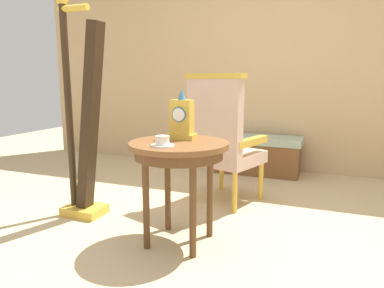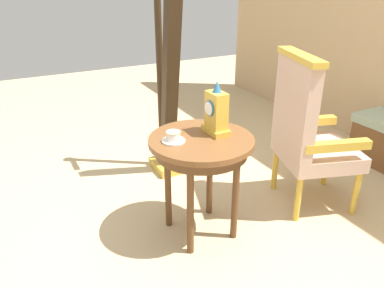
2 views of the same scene
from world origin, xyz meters
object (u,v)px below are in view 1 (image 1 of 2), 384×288
at_px(teacup_left, 163,142).
at_px(armchair, 222,138).
at_px(harp, 84,131).
at_px(window_bench, 257,154).
at_px(side_table, 179,155).
at_px(mantel_clock, 182,119).

distance_m(teacup_left, armchair, 1.03).
bearing_deg(harp, armchair, 35.79).
relative_size(harp, window_bench, 1.72).
bearing_deg(harp, side_table, -11.03).
bearing_deg(teacup_left, mantel_clock, 89.43).
bearing_deg(mantel_clock, window_bench, 85.20).
relative_size(teacup_left, mantel_clock, 0.43).
distance_m(armchair, window_bench, 1.22).
distance_m(side_table, teacup_left, 0.21).
bearing_deg(window_bench, harp, -119.19).
xyz_separation_m(armchair, harp, (-0.93, -0.67, 0.10)).
relative_size(mantel_clock, harp, 0.19).
distance_m(harp, window_bench, 2.14).
height_order(teacup_left, mantel_clock, mantel_clock).
height_order(mantel_clock, window_bench, mantel_clock).
height_order(teacup_left, window_bench, teacup_left).
xyz_separation_m(harp, window_bench, (1.02, 1.83, -0.47)).
height_order(mantel_clock, armchair, armchair).
relative_size(side_table, armchair, 0.61).
bearing_deg(teacup_left, harp, 157.93).
height_order(side_table, mantel_clock, mantel_clock).
bearing_deg(side_table, teacup_left, -100.14).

